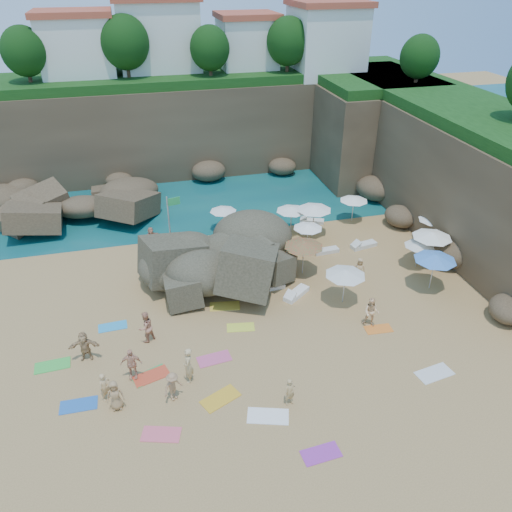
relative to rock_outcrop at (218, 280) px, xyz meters
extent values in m
plane|color=tan|center=(0.27, -3.94, 0.00)|extent=(120.00, 120.00, 0.00)
plane|color=#0C4751|center=(0.27, 26.06, 0.00)|extent=(120.00, 120.00, 0.00)
cube|color=brown|center=(2.27, 21.06, 4.00)|extent=(44.00, 8.00, 8.00)
cube|color=brown|center=(19.27, 4.06, 4.00)|extent=(8.00, 30.00, 8.00)
cube|color=brown|center=(17.27, 16.06, 4.00)|extent=(10.00, 12.00, 8.00)
cube|color=white|center=(-7.73, 22.06, 10.75)|extent=(6.00, 5.00, 5.50)
cube|color=#B2472D|center=(-7.73, 22.06, 13.75)|extent=(6.48, 5.40, 0.50)
cube|color=white|center=(-0.73, 23.06, 11.25)|extent=(7.00, 6.00, 6.50)
cube|color=white|center=(7.27, 22.06, 10.50)|extent=(5.00, 5.00, 5.00)
cube|color=#B2472D|center=(7.27, 22.06, 13.25)|extent=(5.40, 5.40, 0.50)
cube|color=white|center=(14.27, 20.06, 11.00)|extent=(6.00, 6.00, 6.00)
cube|color=#B2472D|center=(14.27, 20.06, 14.25)|extent=(6.48, 6.48, 0.50)
sphere|color=#11380F|center=(-11.73, 20.06, 11.20)|extent=(3.60, 3.60, 3.60)
sphere|color=#11380F|center=(-3.73, 20.06, 11.60)|extent=(4.05, 4.05, 4.05)
sphere|color=#11380F|center=(3.27, 19.06, 11.04)|extent=(3.42, 3.42, 3.42)
sphere|color=#11380F|center=(10.27, 19.06, 11.36)|extent=(3.78, 3.78, 3.78)
sphere|color=#11380F|center=(19.27, 12.06, 10.80)|extent=(3.15, 3.15, 3.15)
cylinder|color=white|center=(-16.23, 26.06, 3.00)|extent=(0.10, 0.10, 6.00)
cylinder|color=white|center=(-14.73, 26.06, 3.00)|extent=(0.10, 0.10, 6.00)
cylinder|color=silver|center=(-2.50, 3.47, 2.28)|extent=(0.09, 0.09, 4.55)
cube|color=green|center=(-2.06, 3.47, 4.18)|extent=(0.79, 0.23, 0.51)
cylinder|color=silver|center=(6.45, 5.03, 1.00)|extent=(0.06, 0.06, 2.01)
cone|color=white|center=(6.45, 5.03, 1.96)|extent=(2.25, 2.25, 0.34)
cylinder|color=silver|center=(1.69, 6.60, 0.89)|extent=(0.05, 0.05, 1.78)
cone|color=white|center=(1.69, 6.60, 1.74)|extent=(2.00, 2.00, 0.30)
cylinder|color=silver|center=(11.67, 5.70, 0.96)|extent=(0.06, 0.06, 1.92)
cone|color=white|center=(11.67, 5.70, 1.88)|extent=(2.16, 2.16, 0.33)
cylinder|color=silver|center=(7.96, 4.35, 1.13)|extent=(0.07, 0.07, 2.25)
cone|color=white|center=(7.96, 4.35, 2.20)|extent=(2.53, 2.53, 0.38)
cylinder|color=silver|center=(6.82, 2.43, 0.91)|extent=(0.05, 0.05, 1.82)
cone|color=white|center=(6.82, 2.43, 1.78)|extent=(2.04, 2.04, 0.31)
cylinder|color=silver|center=(5.48, -0.53, 1.12)|extent=(0.07, 0.07, 2.24)
cone|color=red|center=(5.48, -0.53, 2.18)|extent=(2.51, 2.51, 0.38)
cylinder|color=silver|center=(13.06, -1.61, 0.88)|extent=(0.05, 0.05, 1.75)
cone|color=silver|center=(13.06, -1.61, 1.71)|extent=(1.97, 1.97, 0.30)
cylinder|color=silver|center=(15.81, 1.28, 0.95)|extent=(0.06, 0.06, 1.89)
cone|color=white|center=(15.81, 1.28, 1.85)|extent=(2.12, 2.12, 0.32)
cylinder|color=silver|center=(6.78, -4.14, 1.06)|extent=(0.06, 0.06, 2.12)
cone|color=silver|center=(6.78, -4.14, 2.07)|extent=(2.38, 2.38, 0.36)
cylinder|color=silver|center=(12.58, -4.09, 1.14)|extent=(0.07, 0.07, 2.27)
cone|color=#4080DA|center=(12.58, -4.09, 2.22)|extent=(2.55, 2.55, 0.39)
cylinder|color=silver|center=(13.93, -1.51, 1.15)|extent=(0.07, 0.07, 2.29)
cone|color=white|center=(13.93, -1.51, 2.23)|extent=(2.57, 2.57, 0.39)
cube|color=white|center=(4.59, 3.01, 0.14)|extent=(1.86, 1.16, 0.27)
cube|color=silver|center=(8.55, 6.16, 0.14)|extent=(1.91, 1.31, 0.28)
cube|color=silver|center=(7.95, 1.57, 0.14)|extent=(1.79, 0.70, 0.27)
cube|color=silver|center=(3.01, -1.75, 0.13)|extent=(1.77, 0.72, 0.27)
cube|color=silver|center=(10.80, 1.64, 0.15)|extent=(1.99, 0.97, 0.30)
cube|color=white|center=(4.30, -2.87, 0.15)|extent=(1.91, 1.67, 0.30)
cube|color=#215EB4|center=(-8.09, -8.65, 0.01)|extent=(1.69, 0.87, 0.03)
cube|color=#E6596B|center=(-4.56, -11.23, 0.01)|extent=(1.84, 1.28, 0.03)
cube|color=gold|center=(-1.71, -9.86, 0.02)|extent=(2.03, 1.58, 0.03)
cube|color=green|center=(-4.77, -7.55, 0.02)|extent=(1.91, 1.43, 0.03)
cube|color=#D6E43C|center=(0.35, -5.00, 0.01)|extent=(1.63, 1.00, 0.03)
cube|color=white|center=(0.15, -11.41, 0.02)|extent=(2.05, 1.45, 0.03)
cube|color=purple|center=(1.76, -13.85, 0.01)|extent=(1.69, 0.94, 0.03)
cube|color=red|center=(-4.73, -7.59, 0.02)|extent=(1.92, 1.33, 0.03)
cube|color=#2795D0|center=(-6.53, -3.17, 0.01)|extent=(1.59, 0.85, 0.03)
cube|color=#D1517F|center=(-1.52, -7.14, 0.02)|extent=(1.80, 1.05, 0.03)
cube|color=orange|center=(7.71, -7.02, 0.01)|extent=(1.54, 0.85, 0.03)
cube|color=green|center=(-9.49, -5.62, 0.02)|extent=(1.76, 0.96, 0.03)
cube|color=gold|center=(-0.12, -2.85, 0.02)|extent=(1.88, 1.15, 0.03)
cube|color=silver|center=(8.83, -10.85, 0.02)|extent=(1.97, 1.20, 0.03)
imported|color=tan|center=(-6.81, -8.55, 0.74)|extent=(0.65, 0.61, 1.49)
imported|color=tan|center=(-4.72, -4.83, 0.91)|extent=(1.12, 1.07, 1.83)
imported|color=#DBA87C|center=(1.62, 2.07, 0.95)|extent=(1.31, 1.10, 1.91)
imported|color=#916248|center=(1.95, -3.14, 0.73)|extent=(0.45, 0.89, 1.46)
imported|color=tan|center=(8.69, -2.13, 0.78)|extent=(0.86, 0.70, 1.55)
imported|color=tan|center=(-3.72, 5.46, 0.75)|extent=(1.44, 0.85, 1.49)
imported|color=tan|center=(-2.94, -8.32, 0.96)|extent=(0.57, 0.77, 1.92)
imported|color=#A97E54|center=(-3.79, -9.36, 0.21)|extent=(1.65, 1.83, 0.41)
imported|color=#E2A480|center=(-5.57, -7.48, 0.21)|extent=(1.25, 1.87, 0.43)
imported|color=#A78153|center=(-6.35, -9.26, 0.21)|extent=(0.78, 1.57, 0.42)
imported|color=tan|center=(-7.81, -5.51, 0.22)|extent=(1.69, 1.80, 0.44)
imported|color=tan|center=(1.31, -10.92, 0.17)|extent=(0.75, 1.48, 0.34)
imported|color=#F6C58C|center=(7.36, -6.59, 0.33)|extent=(1.72, 1.92, 0.66)
camera|label=1|loc=(-4.18, -26.27, 17.57)|focal=35.00mm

